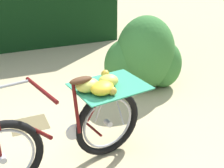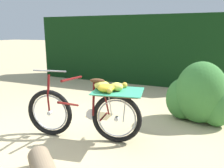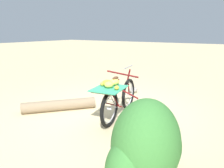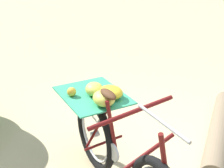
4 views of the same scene
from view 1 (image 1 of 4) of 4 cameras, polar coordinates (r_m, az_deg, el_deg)
bicycle at (r=2.95m, az=-7.84°, el=-7.68°), size 1.80×0.77×1.03m
shrub_cluster at (r=4.56m, az=5.87°, el=4.81°), size 1.14×0.78×1.09m
leaf_litter_patch at (r=3.95m, az=-14.86°, el=-7.14°), size 0.44×0.36×0.01m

